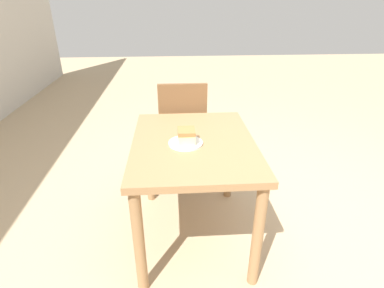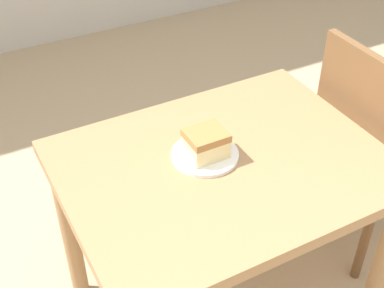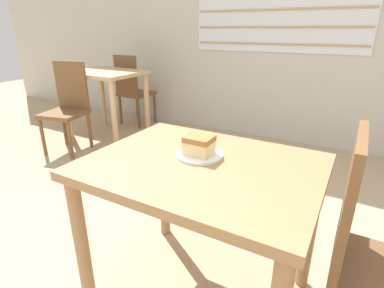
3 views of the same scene
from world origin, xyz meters
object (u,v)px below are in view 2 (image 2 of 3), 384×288
at_px(chair_near_window, 368,151).
at_px(plate, 205,155).
at_px(cake_slice, 206,143).
at_px(dining_table_near, 223,191).

xyz_separation_m(chair_near_window, plate, (-0.69, 0.01, 0.24)).
distance_m(plate, cake_slice, 0.05).
height_order(plate, cake_slice, cake_slice).
xyz_separation_m(chair_near_window, cake_slice, (-0.69, 0.00, 0.29)).
relative_size(dining_table_near, cake_slice, 8.22).
height_order(chair_near_window, cake_slice, chair_near_window).
bearing_deg(plate, dining_table_near, -52.28).
relative_size(plate, cake_slice, 1.75).
bearing_deg(cake_slice, chair_near_window, -0.15).
relative_size(dining_table_near, chair_near_window, 1.03).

